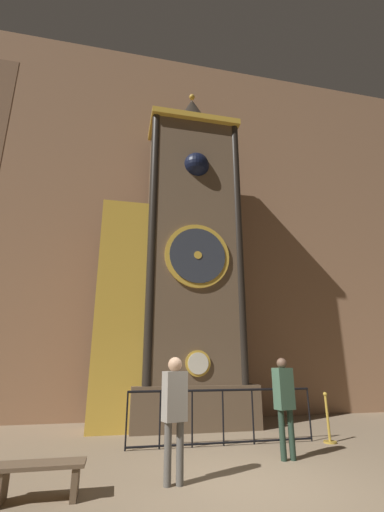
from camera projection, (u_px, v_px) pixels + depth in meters
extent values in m
plane|color=#847056|center=(252.00, 489.00, 4.74)|extent=(28.00, 28.00, 0.00)
cube|color=#936B4C|center=(179.00, 214.00, 12.54)|extent=(24.00, 0.30, 13.75)
cube|color=brown|center=(192.00, 405.00, 9.29)|extent=(3.39, 1.61, 1.09)
cube|color=brown|center=(192.00, 242.00, 10.67)|extent=(2.71, 1.40, 8.32)
cube|color=gold|center=(193.00, 130.00, 11.76)|extent=(2.93, 1.54, 0.20)
cylinder|color=gold|center=(198.00, 363.00, 8.93)|extent=(0.67, 0.05, 0.67)
cylinder|color=silver|center=(198.00, 363.00, 8.90)|extent=(0.55, 0.03, 0.55)
cylinder|color=gold|center=(197.00, 256.00, 9.79)|extent=(1.89, 0.07, 1.89)
cylinder|color=#2D333D|center=(198.00, 255.00, 9.75)|extent=(1.63, 0.04, 1.63)
cylinder|color=gold|center=(198.00, 255.00, 9.73)|extent=(0.23, 0.03, 0.23)
cube|color=#3A2D21|center=(193.00, 173.00, 11.16)|extent=(1.01, 0.42, 1.01)
sphere|color=black|center=(196.00, 166.00, 10.77)|extent=(0.80, 0.80, 0.80)
cylinder|color=black|center=(152.00, 232.00, 9.82)|extent=(0.25, 0.25, 8.32)
cylinder|color=black|center=(238.00, 238.00, 10.35)|extent=(0.25, 0.25, 8.32)
cylinder|color=gold|center=(192.00, 126.00, 11.94)|extent=(1.06, 1.06, 0.30)
cone|color=black|center=(192.00, 111.00, 12.12)|extent=(1.01, 1.01, 0.95)
sphere|color=gold|center=(192.00, 97.00, 12.29)|extent=(0.20, 0.20, 0.20)
cube|color=brown|center=(121.00, 310.00, 9.66)|extent=(1.30, 1.19, 6.15)
cube|color=gold|center=(121.00, 307.00, 9.09)|extent=(1.36, 0.06, 6.15)
cylinder|color=black|center=(127.00, 420.00, 6.90)|extent=(0.04, 0.04, 1.11)
cylinder|color=black|center=(160.00, 419.00, 7.04)|extent=(0.04, 0.04, 1.11)
cylinder|color=black|center=(192.00, 418.00, 7.17)|extent=(0.04, 0.04, 1.11)
cylinder|color=black|center=(223.00, 417.00, 7.31)|extent=(0.04, 0.04, 1.11)
cylinder|color=black|center=(253.00, 416.00, 7.45)|extent=(0.04, 0.04, 1.11)
cylinder|color=black|center=(282.00, 415.00, 7.59)|extent=(0.04, 0.04, 1.11)
cylinder|color=black|center=(309.00, 414.00, 7.72)|extent=(0.04, 0.04, 1.11)
cylinder|color=black|center=(222.00, 390.00, 7.47)|extent=(4.07, 0.05, 0.05)
cylinder|color=black|center=(224.00, 443.00, 7.17)|extent=(4.07, 0.04, 0.04)
cylinder|color=#58554F|center=(168.00, 453.00, 4.95)|extent=(0.11, 0.11, 0.84)
cylinder|color=#58554F|center=(180.00, 453.00, 4.99)|extent=(0.11, 0.11, 0.84)
cube|color=gray|center=(175.00, 396.00, 5.20)|extent=(0.39, 0.31, 0.71)
sphere|color=tan|center=(175.00, 365.00, 5.33)|extent=(0.22, 0.22, 0.22)
cylinder|color=#213427|center=(282.00, 435.00, 6.20)|extent=(0.11, 0.11, 0.84)
cylinder|color=#213427|center=(291.00, 434.00, 6.23)|extent=(0.11, 0.11, 0.84)
cube|color=#385642|center=(283.00, 388.00, 6.45)|extent=(0.38, 0.30, 0.74)
sphere|color=brown|center=(282.00, 363.00, 6.58)|extent=(0.19, 0.19, 0.19)
cylinder|color=#B28E33|center=(330.00, 442.00, 7.41)|extent=(0.28, 0.28, 0.04)
cylinder|color=#B28E33|center=(328.00, 419.00, 7.55)|extent=(0.06, 0.06, 0.95)
sphere|color=#B28E33|center=(325.00, 394.00, 7.70)|extent=(0.09, 0.09, 0.09)
cube|color=brown|center=(41.00, 465.00, 4.43)|extent=(1.10, 0.40, 0.05)
cube|color=brown|center=(2.00, 487.00, 4.28)|extent=(0.08, 0.36, 0.39)
cube|color=brown|center=(75.00, 482.00, 4.45)|extent=(0.08, 0.36, 0.39)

